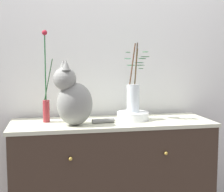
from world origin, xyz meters
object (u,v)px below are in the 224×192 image
Objects in this scene: bowl_porcelain at (133,116)px; sideboard at (112,177)px; cat_sitting at (73,98)px; vase_glass_clear at (133,94)px; vase_slim_green at (46,99)px.

sideboard is at bearing -174.77° from bowl_porcelain.
bowl_porcelain reaches higher than sideboard.
cat_sitting is 0.88× the size of vase_glass_clear.
cat_sitting is 1.88× the size of bowl_porcelain.
bowl_porcelain is 0.47× the size of vase_glass_clear.
cat_sitting is at bearing -165.79° from bowl_porcelain.
vase_glass_clear is at bearing 5.68° from sideboard.
cat_sitting is at bearing -165.70° from vase_glass_clear.
vase_glass_clear is (0.62, -0.03, 0.03)m from vase_slim_green.
vase_glass_clear reaches higher than sideboard.
sideboard is 0.62m from vase_glass_clear.
vase_slim_green reaches higher than sideboard.
bowl_porcelain is at bearing -3.34° from vase_slim_green.
bowl_porcelain is at bearing -152.82° from vase_glass_clear.
vase_slim_green is at bearing 176.82° from vase_glass_clear.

